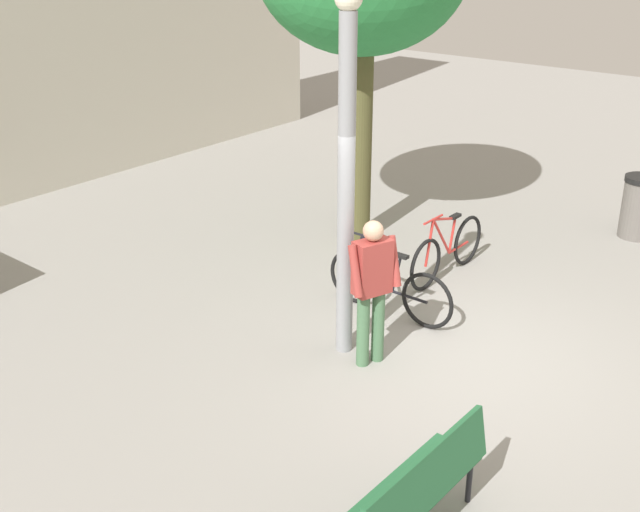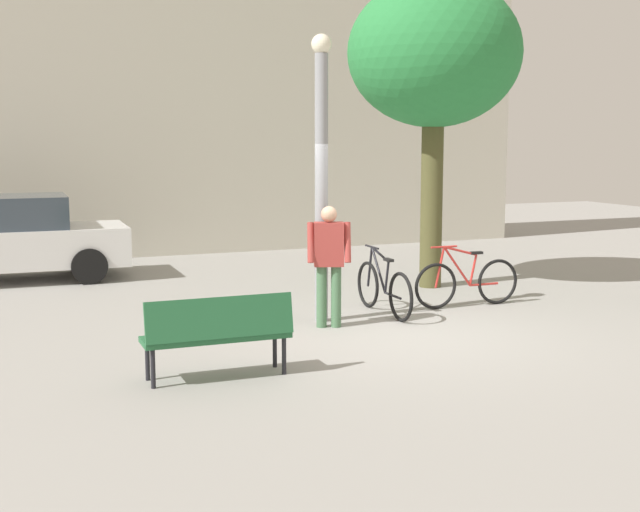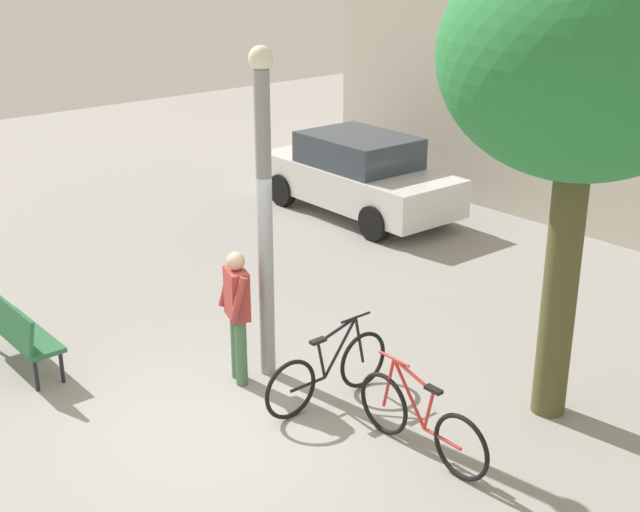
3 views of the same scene
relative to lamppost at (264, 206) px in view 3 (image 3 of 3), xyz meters
The scene contains 8 objects.
ground_plane 2.51m from the lamppost, 58.00° to the right, with size 36.00×36.00×0.00m, color gray.
lamppost is the anchor object (origin of this frame).
person_by_lamppost 1.26m from the lamppost, 97.59° to the right, with size 0.63×0.42×1.67m.
park_bench 3.52m from the lamppost, 133.08° to the right, with size 1.61×0.49×0.92m.
plaza_tree 3.83m from the lamppost, 33.40° to the left, with size 2.94×2.94×5.25m.
bicycle_black 2.05m from the lamppost, ahead, with size 0.08×1.81×0.97m.
bicycle_red 3.03m from the lamppost, ahead, with size 1.81×0.08×0.97m.
parked_car_white 6.74m from the lamppost, 127.16° to the left, with size 4.25×1.92×1.55m.
Camera 3 is at (6.94, -4.63, 5.13)m, focal length 48.27 mm.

